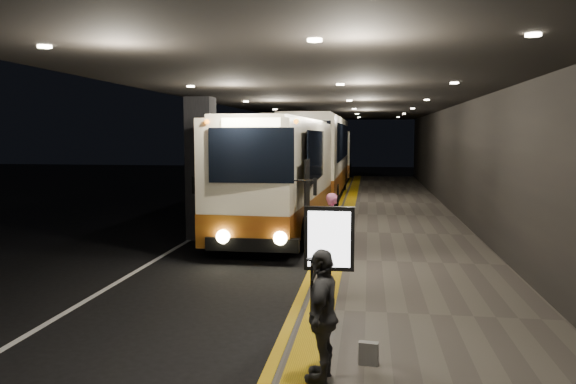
# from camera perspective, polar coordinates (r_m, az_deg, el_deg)

# --- Properties ---
(ground) EXTENTS (90.00, 90.00, 0.00)m
(ground) POSITION_cam_1_polar(r_m,az_deg,el_deg) (13.76, -7.55, -7.87)
(ground) COLOR black
(lane_line_white) EXTENTS (0.12, 50.00, 0.01)m
(lane_line_white) POSITION_cam_1_polar(r_m,az_deg,el_deg) (18.96, -8.70, -4.09)
(lane_line_white) COLOR silver
(lane_line_white) RESTS_ON ground
(kerb_stripe_yellow) EXTENTS (0.18, 50.00, 0.01)m
(kerb_stripe_yellow) POSITION_cam_1_polar(r_m,az_deg,el_deg) (18.20, 3.94, -4.45)
(kerb_stripe_yellow) COLOR gold
(kerb_stripe_yellow) RESTS_ON ground
(sidewalk) EXTENTS (4.50, 50.00, 0.15)m
(sidewalk) POSITION_cam_1_polar(r_m,az_deg,el_deg) (18.17, 11.53, -4.35)
(sidewalk) COLOR #514C44
(sidewalk) RESTS_ON ground
(tactile_strip) EXTENTS (0.50, 50.00, 0.01)m
(tactile_strip) POSITION_cam_1_polar(r_m,az_deg,el_deg) (18.15, 5.53, -4.01)
(tactile_strip) COLOR gold
(tactile_strip) RESTS_ON sidewalk
(terminal_wall) EXTENTS (0.10, 50.00, 6.00)m
(terminal_wall) POSITION_cam_1_polar(r_m,az_deg,el_deg) (18.17, 18.85, 4.73)
(terminal_wall) COLOR black
(terminal_wall) RESTS_ON ground
(support_columns) EXTENTS (0.80, 24.80, 4.40)m
(support_columns) POSITION_cam_1_polar(r_m,az_deg,el_deg) (17.67, -8.82, 2.36)
(support_columns) COLOR black
(support_columns) RESTS_ON ground
(canopy) EXTENTS (9.00, 50.00, 0.40)m
(canopy) POSITION_cam_1_polar(r_m,az_deg,el_deg) (17.95, 4.53, 10.13)
(canopy) COLOR black
(canopy) RESTS_ON support_columns
(coach_main) EXTENTS (2.93, 11.85, 3.67)m
(coach_main) POSITION_cam_1_polar(r_m,az_deg,el_deg) (19.48, -0.22, 1.44)
(coach_main) COLOR beige
(coach_main) RESTS_ON ground
(coach_second) EXTENTS (2.75, 13.01, 4.09)m
(coach_second) POSITION_cam_1_polar(r_m,az_deg,el_deg) (29.11, 2.88, 3.28)
(coach_second) COLOR beige
(coach_second) RESTS_ON ground
(coach_third) EXTENTS (2.71, 11.23, 3.51)m
(coach_third) POSITION_cam_1_polar(r_m,az_deg,el_deg) (43.56, 4.75, 3.74)
(coach_third) COLOR beige
(coach_third) RESTS_ON ground
(passenger_boarding) EXTENTS (0.52, 0.67, 1.65)m
(passenger_boarding) POSITION_cam_1_polar(r_m,az_deg,el_deg) (14.13, 4.60, -3.45)
(passenger_boarding) COLOR #D56398
(passenger_boarding) RESTS_ON sidewalk
(passenger_waiting_grey) EXTENTS (0.62, 1.04, 1.68)m
(passenger_waiting_grey) POSITION_cam_1_polar(r_m,az_deg,el_deg) (7.23, 3.54, -12.33)
(passenger_waiting_grey) COLOR #424246
(passenger_waiting_grey) RESTS_ON sidewalk
(bag_polka) EXTENTS (0.27, 0.14, 0.32)m
(bag_polka) POSITION_cam_1_polar(r_m,az_deg,el_deg) (7.95, 8.18, -15.94)
(bag_polka) COLOR black
(bag_polka) RESTS_ON sidewalk
(info_sign) EXTENTS (0.88, 0.12, 1.85)m
(info_sign) POSITION_cam_1_polar(r_m,az_deg,el_deg) (9.87, 4.21, -4.96)
(info_sign) COLOR black
(info_sign) RESTS_ON sidewalk
(stanchion_post) EXTENTS (0.05, 0.05, 1.10)m
(stanchion_post) POSITION_cam_1_polar(r_m,az_deg,el_deg) (9.25, 2.44, -10.18)
(stanchion_post) COLOR black
(stanchion_post) RESTS_ON sidewalk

